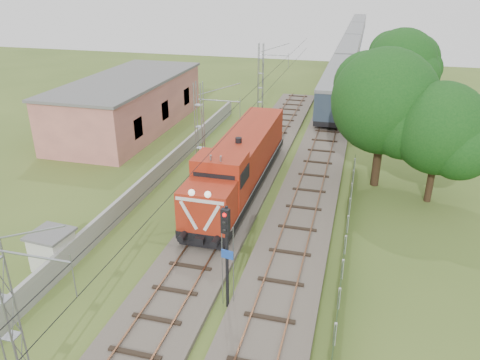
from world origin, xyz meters
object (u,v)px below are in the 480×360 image
(coach_rake, at_px, (352,43))
(relay_hut, at_px, (53,250))
(signal_post, at_px, (226,241))
(locomotive, at_px, (240,162))

(coach_rake, xyz_separation_m, relay_hut, (-12.40, -74.95, -1.54))
(coach_rake, height_order, relay_hut, coach_rake)
(signal_post, distance_m, relay_hut, 10.56)
(coach_rake, xyz_separation_m, signal_post, (-2.22, -75.83, 1.14))
(locomotive, bearing_deg, relay_hut, -121.59)
(relay_hut, bearing_deg, coach_rake, 80.61)
(locomotive, xyz_separation_m, signal_post, (2.78, -12.92, 1.44))
(locomotive, xyz_separation_m, relay_hut, (-7.40, -12.04, -1.24))
(signal_post, bearing_deg, relay_hut, 175.02)
(locomotive, relative_size, coach_rake, 0.19)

